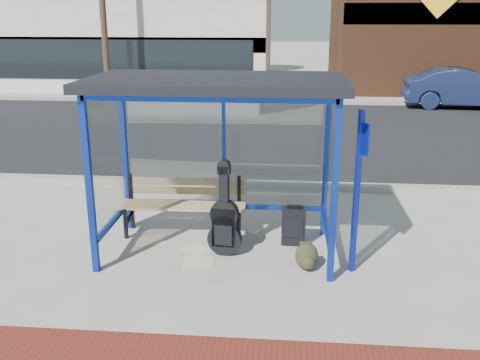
# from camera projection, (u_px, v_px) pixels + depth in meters

# --- Properties ---
(ground) EXTENTS (120.00, 120.00, 0.00)m
(ground) POSITION_uv_depth(u_px,v_px,m) (218.00, 251.00, 7.53)
(ground) COLOR #B2ADA0
(ground) RESTS_ON ground
(curb_near) EXTENTS (60.00, 0.25, 0.12)m
(curb_near) POSITION_uv_depth(u_px,v_px,m) (238.00, 184.00, 10.27)
(curb_near) COLOR gray
(curb_near) RESTS_ON ground
(street_asphalt) EXTENTS (60.00, 10.00, 0.00)m
(street_asphalt) POSITION_uv_depth(u_px,v_px,m) (254.00, 132.00, 15.14)
(street_asphalt) COLOR black
(street_asphalt) RESTS_ON ground
(curb_far) EXTENTS (60.00, 0.25, 0.12)m
(curb_far) POSITION_uv_depth(u_px,v_px,m) (263.00, 102.00, 19.97)
(curb_far) COLOR gray
(curb_far) RESTS_ON ground
(far_sidewalk) EXTENTS (60.00, 4.00, 0.01)m
(far_sidewalk) POSITION_uv_depth(u_px,v_px,m) (265.00, 96.00, 21.79)
(far_sidewalk) COLOR #B2ADA0
(far_sidewalk) RESTS_ON ground
(bus_shelter) EXTENTS (3.30, 1.80, 2.42)m
(bus_shelter) POSITION_uv_depth(u_px,v_px,m) (217.00, 104.00, 6.98)
(bus_shelter) COLOR #0D2A97
(bus_shelter) RESTS_ON ground
(storefront_white) EXTENTS (18.00, 6.04, 4.00)m
(storefront_white) POSITION_uv_depth(u_px,v_px,m) (75.00, 41.00, 24.80)
(storefront_white) COLOR silver
(storefront_white) RESTS_ON ground
(storefront_brown) EXTENTS (10.00, 7.08, 6.40)m
(storefront_brown) POSITION_uv_depth(u_px,v_px,m) (451.00, 14.00, 23.49)
(storefront_brown) COLOR #59331E
(storefront_brown) RESTS_ON ground
(bench) EXTENTS (1.88, 0.51, 0.88)m
(bench) POSITION_uv_depth(u_px,v_px,m) (184.00, 202.00, 8.02)
(bench) COLOR black
(bench) RESTS_ON ground
(guitar_bag) EXTENTS (0.48, 0.19, 1.28)m
(guitar_bag) POSITION_uv_depth(u_px,v_px,m) (224.00, 223.00, 7.29)
(guitar_bag) COLOR black
(guitar_bag) RESTS_ON ground
(suitcase) EXTENTS (0.35, 0.24, 0.60)m
(suitcase) POSITION_uv_depth(u_px,v_px,m) (294.00, 226.00, 7.68)
(suitcase) COLOR black
(suitcase) RESTS_ON ground
(backpack) EXTENTS (0.34, 0.32, 0.36)m
(backpack) POSITION_uv_depth(u_px,v_px,m) (307.00, 257.00, 6.94)
(backpack) COLOR #2C2D19
(backpack) RESTS_ON ground
(sign_post) EXTENTS (0.14, 0.25, 2.11)m
(sign_post) POSITION_uv_depth(u_px,v_px,m) (358.00, 184.00, 6.60)
(sign_post) COLOR #0D1D95
(sign_post) RESTS_ON ground
(newspaper_a) EXTENTS (0.52, 0.46, 0.01)m
(newspaper_a) POSITION_uv_depth(u_px,v_px,m) (150.00, 241.00, 7.85)
(newspaper_a) COLOR white
(newspaper_a) RESTS_ON ground
(newspaper_b) EXTENTS (0.44, 0.36, 0.01)m
(newspaper_b) POSITION_uv_depth(u_px,v_px,m) (198.00, 262.00, 7.18)
(newspaper_b) COLOR white
(newspaper_b) RESTS_ON ground
(newspaper_c) EXTENTS (0.51, 0.51, 0.01)m
(newspaper_c) POSITION_uv_depth(u_px,v_px,m) (197.00, 250.00, 7.56)
(newspaper_c) COLOR white
(newspaper_c) RESTS_ON ground
(parked_car) EXTENTS (4.29, 1.76, 1.38)m
(parked_car) POSITION_uv_depth(u_px,v_px,m) (465.00, 88.00, 18.78)
(parked_car) COLOR navy
(parked_car) RESTS_ON ground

